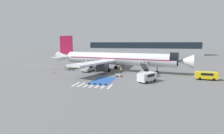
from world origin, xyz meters
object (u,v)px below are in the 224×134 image
Objects in this scene: fuel_tanker at (119,58)px; ground_crew_2 at (104,68)px; service_van_0 at (147,76)px; ground_crew_3 at (121,70)px; traffic_cone_1 at (120,76)px; boarding_stairs_forward at (145,72)px; ground_crew_0 at (74,68)px; airliner at (115,59)px; traffic_cone_2 at (54,72)px; terminal_building at (143,46)px; ground_crew_1 at (69,68)px; service_van_1 at (206,75)px; traffic_cone_0 at (100,71)px; boarding_stairs_aft at (88,68)px; baggage_cart at (118,75)px.

ground_crew_2 is (1.72, -28.58, -0.64)m from fuel_tanker.
fuel_tanker is 1.88× the size of service_van_0.
ground_crew_3 reaches higher than traffic_cone_1.
boarding_stairs_forward is 21.39m from ground_crew_0.
airliner is 4.84m from ground_crew_2.
traffic_cone_2 is 0.01× the size of terminal_building.
ground_crew_1 is 18.02m from traffic_cone_1.
ground_crew_2 is at bearing -92.22° from terminal_building.
airliner is at bearing 110.03° from traffic_cone_1.
traffic_cone_1 is at bearing 28.38° from airliner.
traffic_cone_1 is at bearing 74.00° from ground_crew_1.
service_van_0 reaches higher than traffic_cone_2.
traffic_cone_0 is (-26.91, 3.66, -0.80)m from service_van_1.
boarding_stairs_aft is 3.11× the size of ground_crew_1.
traffic_cone_2 is (-26.12, 4.83, -0.88)m from service_van_0.
fuel_tanker is at bearing 92.53° from boarding_stairs_aft.
ground_crew_0 is 8.43m from traffic_cone_0.
boarding_stairs_forward reaches higher than boarding_stairs_aft.
ground_crew_3 reaches higher than ground_crew_2.
traffic_cone_2 is (-11.28, -33.92, -1.31)m from fuel_tanker.
ground_crew_2 is (9.33, 0.61, 0.03)m from ground_crew_0.
service_van_1 is 7.14× the size of traffic_cone_2.
ground_crew_3 is at bearing 74.83° from baggage_cart.
terminal_building is (-2.09, 86.64, 5.10)m from ground_crew_3.
boarding_stairs_forward is 22.67m from ground_crew_1.
traffic_cone_0 is (-14.05, 9.47, -0.89)m from service_van_0.
boarding_stairs_forward is 88.82m from terminal_building.
boarding_stairs_forward is at bearing -109.73° from ground_crew_2.
ground_crew_1 reaches higher than ground_crew_0.
boarding_stairs_aft reaches higher than ground_crew_2.
terminal_building is at bearing -8.91° from ground_crew_2.
terminal_building is at bearing 127.12° from service_van_0.
service_van_0 is at bearing -134.49° from ground_crew_2.
traffic_cone_2 is (-3.67, -4.73, -0.64)m from ground_crew_0.
traffic_cone_2 is (-8.34, -5.01, -0.66)m from boarding_stairs_aft.
terminal_building is (0.55, 82.52, 2.47)m from airliner.
airliner is at bearing 32.21° from boarding_stairs_aft.
baggage_cart is 7.72m from traffic_cone_0.
ground_crew_2 is at bearing 132.77° from traffic_cone_1.
ground_crew_3 is 0.02× the size of terminal_building.
terminal_building is at bearing 74.26° from baggage_cart.
fuel_tanker reaches higher than traffic_cone_1.
traffic_cone_0 is at bearing 2.73° from boarding_stairs_aft.
fuel_tanker is at bearing 102.81° from traffic_cone_1.
service_van_0 is at bearing 88.10° from ground_crew_3.
ground_crew_1 is at bearing -95.65° from ground_crew_0.
boarding_stairs_aft is at bearing 31.02° from traffic_cone_2.
baggage_cart is at bearing -138.34° from ground_crew_2.
ground_crew_1 is at bearing 168.96° from fuel_tanker.
service_van_0 is 8.11× the size of traffic_cone_0.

